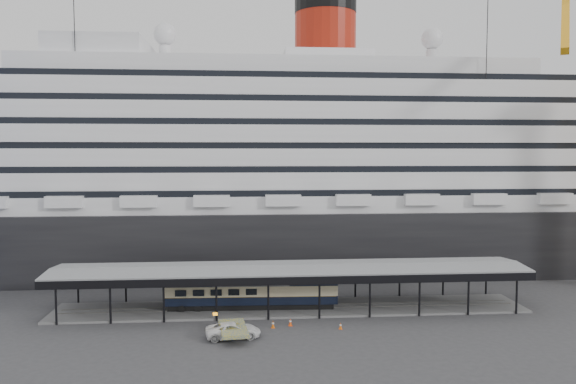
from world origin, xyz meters
The scene contains 8 objects.
ground centered at (0.00, 0.00, 0.00)m, with size 200.00×200.00×0.00m, color #363638.
cruise_ship centered at (0.05, 32.00, 18.35)m, with size 130.00×30.00×43.90m.
platform_canopy centered at (0.00, 5.00, 2.36)m, with size 56.00×9.18×5.30m.
port_truck centered at (-6.72, -4.99, 0.77)m, with size 2.56×5.55×1.54m, color white.
pullman_carriage centered at (-4.74, 5.00, 2.45)m, with size 20.49×3.33×20.04m.
traffic_cone_left centered at (-2.53, -2.06, 0.40)m, with size 0.44×0.44×0.81m.
traffic_cone_mid centered at (-0.62, -1.49, 0.41)m, with size 0.44×0.44×0.82m.
traffic_cone_right centered at (4.61, -3.05, 0.35)m, with size 0.37×0.37×0.71m.
Camera 1 is at (-5.69, -60.85, 18.76)m, focal length 35.00 mm.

